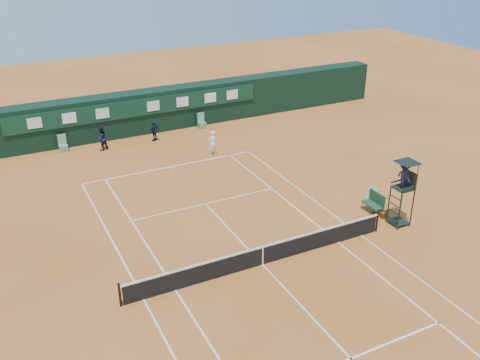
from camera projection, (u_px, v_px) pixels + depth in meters
name	position (u px, v px, depth m)	size (l,w,h in m)	color
ground	(262.00, 265.00, 23.79)	(90.00, 90.00, 0.00)	#BD662C
court_lines	(262.00, 264.00, 23.79)	(11.05, 23.85, 0.01)	white
tennis_net	(263.00, 255.00, 23.57)	(12.90, 0.10, 1.10)	black
back_wall	(137.00, 113.00, 38.24)	(40.00, 1.65, 3.00)	black
linesman_chair_left	(63.00, 147.00, 35.51)	(0.55, 0.50, 1.15)	#588664
linesman_chair_right	(202.00, 124.00, 39.56)	(0.55, 0.50, 1.15)	#548162
umpire_chair	(404.00, 180.00, 25.93)	(0.96, 0.95, 3.42)	black
player_bench	(375.00, 202.00, 27.89)	(0.56, 1.20, 1.10)	#1A412A
tennis_bag	(380.00, 213.00, 27.75)	(0.36, 0.81, 0.31)	black
cooler	(373.00, 195.00, 29.20)	(0.57, 0.57, 0.65)	white
tennis_ball	(256.00, 172.00, 32.64)	(0.06, 0.06, 0.06)	#C1D331
player	(213.00, 143.00, 34.70)	(0.62, 0.40, 1.69)	white
ball_kid_left	(101.00, 138.00, 35.51)	(0.81, 0.63, 1.67)	black
ball_kid_right	(154.00, 131.00, 37.09)	(0.83, 0.35, 1.42)	black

